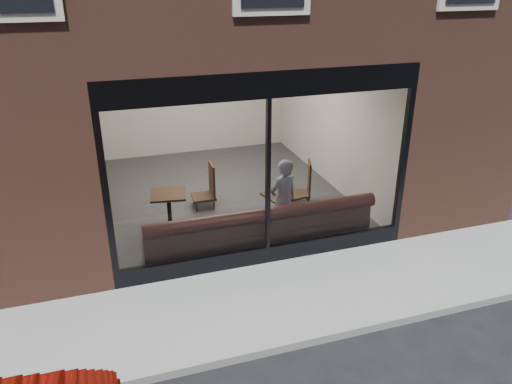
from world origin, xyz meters
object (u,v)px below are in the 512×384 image
object	(u,v)px
cafe_table_right	(282,195)
cafe_chair_right	(299,193)
person	(283,201)
cafe_chair_left	(203,197)
banquette	(260,239)
cafe_table_left	(168,194)

from	to	relation	value
cafe_table_right	cafe_chair_right	xyz separation A→B (m)	(0.80, 1.02, -0.50)
person	cafe_chair_left	bearing A→B (deg)	-76.42
banquette	cafe_table_right	xyz separation A→B (m)	(0.61, 0.55, 0.52)
person	cafe_chair_right	bearing A→B (deg)	-140.81
cafe_table_right	cafe_chair_right	size ratio (longest dim) A/B	1.38
cafe_table_right	cafe_chair_right	bearing A→B (deg)	51.94
banquette	person	xyz separation A→B (m)	(0.51, 0.23, 0.56)
cafe_table_right	cafe_table_left	bearing A→B (deg)	160.44
cafe_table_left	cafe_chair_right	world-z (taller)	cafe_table_left
person	cafe_table_left	distance (m)	2.14
banquette	cafe_table_right	size ratio (longest dim) A/B	6.78
cafe_table_left	cafe_chair_left	distance (m)	1.23
banquette	cafe_chair_right	size ratio (longest dim) A/B	9.35
cafe_table_right	person	bearing A→B (deg)	-106.58
banquette	cafe_chair_left	world-z (taller)	banquette
cafe_table_left	cafe_chair_right	distance (m)	2.83
person	cafe_table_right	size ratio (longest dim) A/B	2.65
cafe_chair_left	cafe_chair_right	size ratio (longest dim) A/B	1.10
person	banquette	bearing A→B (deg)	7.40
banquette	cafe_chair_right	xyz separation A→B (m)	(1.41, 1.57, 0.01)
person	cafe_chair_left	xyz separation A→B (m)	(-1.06, 1.79, -0.54)
banquette	cafe_table_left	world-z (taller)	cafe_table_left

